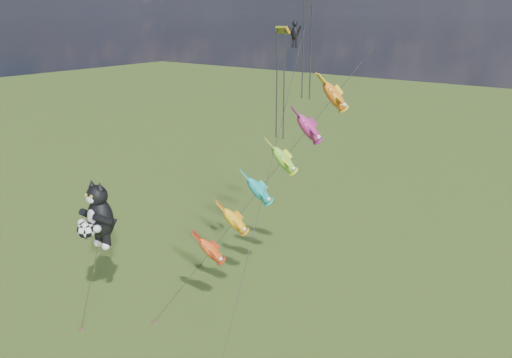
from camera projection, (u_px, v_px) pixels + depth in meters
The scene contains 4 objects.
ground at pixel (78, 303), 39.95m from camera, with size 300.00×300.00×0.00m, color #284310.
cat_kite_rig at pixel (98, 215), 36.27m from camera, with size 2.40×4.12×10.71m.
fish_windsock_rig at pixel (271, 176), 35.37m from camera, with size 10.87×11.85×19.75m.
parafoil_rig at pixel (293, 45), 30.95m from camera, with size 4.70×17.07×24.40m.
Camera 1 is at (32.16, -19.37, 22.10)m, focal length 35.00 mm.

